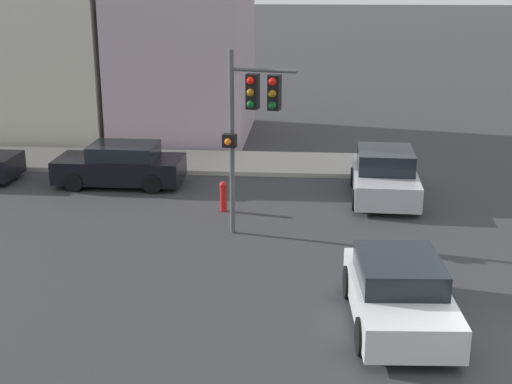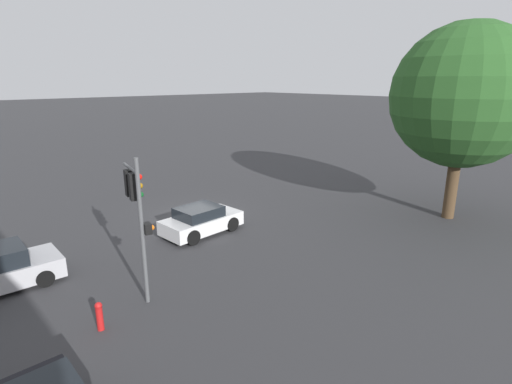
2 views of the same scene
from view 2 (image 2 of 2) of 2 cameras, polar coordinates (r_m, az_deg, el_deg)
The scene contains 5 objects.
ground_plane at distance 22.38m, azimuth -8.78°, elevation -3.33°, with size 300.00×300.00×0.00m, color #333335.
street_tree at distance 23.11m, azimuth 27.59°, elevation 12.02°, with size 7.23×7.23×10.07m.
traffic_signal at distance 13.66m, azimuth -16.66°, elevation -1.21°, with size 0.60×1.94×4.96m.
crossing_car_1 at distance 19.60m, azimuth -7.85°, elevation -4.04°, with size 4.00×2.13×1.37m.
fire_hydrant at distance 13.30m, azimuth -21.46°, elevation -16.07°, with size 0.22×0.22×0.92m.
Camera 2 is at (11.62, 17.68, 7.28)m, focal length 28.00 mm.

